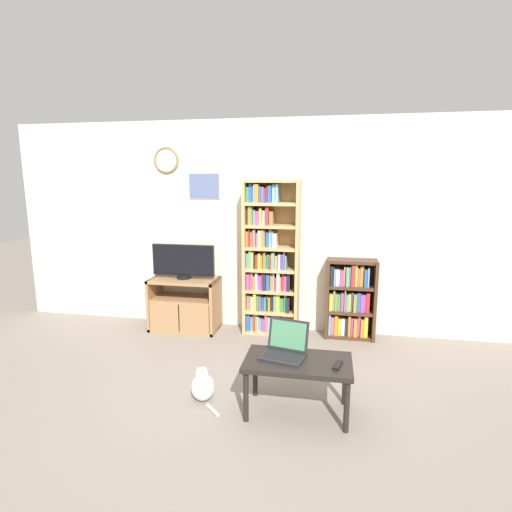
{
  "coord_description": "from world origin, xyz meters",
  "views": [
    {
      "loc": [
        0.76,
        -3.03,
        1.88
      ],
      "look_at": [
        0.01,
        1.0,
        1.09
      ],
      "focal_mm": 28.0,
      "sensor_mm": 36.0,
      "label": 1
    }
  ],
  "objects_px": {
    "tv_stand": "(185,304)",
    "coffee_table": "(298,367)",
    "cat": "(203,386)",
    "television": "(183,261)",
    "laptop": "(285,347)",
    "bookshelf_short": "(350,300)",
    "bookshelf_tall": "(269,262)",
    "remote_near_laptop": "(338,365)"
  },
  "relations": [
    {
      "from": "coffee_table",
      "to": "cat",
      "type": "height_order",
      "value": "coffee_table"
    },
    {
      "from": "bookshelf_short",
      "to": "cat",
      "type": "xyz_separation_m",
      "value": [
        -1.3,
        -1.68,
        -0.34
      ]
    },
    {
      "from": "tv_stand",
      "to": "bookshelf_short",
      "type": "height_order",
      "value": "bookshelf_short"
    },
    {
      "from": "tv_stand",
      "to": "television",
      "type": "xyz_separation_m",
      "value": [
        -0.01,
        0.02,
        0.55
      ]
    },
    {
      "from": "remote_near_laptop",
      "to": "television",
      "type": "bearing_deg",
      "value": 153.07
    },
    {
      "from": "television",
      "to": "laptop",
      "type": "height_order",
      "value": "television"
    },
    {
      "from": "bookshelf_tall",
      "to": "remote_near_laptop",
      "type": "relative_size",
      "value": 11.33
    },
    {
      "from": "cat",
      "to": "remote_near_laptop",
      "type": "bearing_deg",
      "value": -28.3
    },
    {
      "from": "tv_stand",
      "to": "laptop",
      "type": "relative_size",
      "value": 2.12
    },
    {
      "from": "bookshelf_tall",
      "to": "remote_near_laptop",
      "type": "distance_m",
      "value": 1.99
    },
    {
      "from": "bookshelf_short",
      "to": "remote_near_laptop",
      "type": "distance_m",
      "value": 1.79
    },
    {
      "from": "laptop",
      "to": "remote_near_laptop",
      "type": "height_order",
      "value": "laptop"
    },
    {
      "from": "bookshelf_short",
      "to": "cat",
      "type": "height_order",
      "value": "bookshelf_short"
    },
    {
      "from": "bookshelf_short",
      "to": "coffee_table",
      "type": "distance_m",
      "value": 1.8
    },
    {
      "from": "bookshelf_tall",
      "to": "coffee_table",
      "type": "height_order",
      "value": "bookshelf_tall"
    },
    {
      "from": "television",
      "to": "laptop",
      "type": "relative_size",
      "value": 1.97
    },
    {
      "from": "tv_stand",
      "to": "coffee_table",
      "type": "relative_size",
      "value": 0.99
    },
    {
      "from": "bookshelf_tall",
      "to": "coffee_table",
      "type": "distance_m",
      "value": 1.85
    },
    {
      "from": "laptop",
      "to": "remote_near_laptop",
      "type": "bearing_deg",
      "value": -3.8
    },
    {
      "from": "bookshelf_short",
      "to": "coffee_table",
      "type": "height_order",
      "value": "bookshelf_short"
    },
    {
      "from": "television",
      "to": "coffee_table",
      "type": "height_order",
      "value": "television"
    },
    {
      "from": "television",
      "to": "laptop",
      "type": "bearing_deg",
      "value": -46.79
    },
    {
      "from": "coffee_table",
      "to": "cat",
      "type": "distance_m",
      "value": 0.87
    },
    {
      "from": "tv_stand",
      "to": "television",
      "type": "height_order",
      "value": "television"
    },
    {
      "from": "coffee_table",
      "to": "laptop",
      "type": "distance_m",
      "value": 0.18
    },
    {
      "from": "television",
      "to": "bookshelf_short",
      "type": "bearing_deg",
      "value": 3.0
    },
    {
      "from": "bookshelf_tall",
      "to": "bookshelf_short",
      "type": "distance_m",
      "value": 1.07
    },
    {
      "from": "coffee_table",
      "to": "cat",
      "type": "relative_size",
      "value": 2.24
    },
    {
      "from": "bookshelf_short",
      "to": "laptop",
      "type": "relative_size",
      "value": 2.39
    },
    {
      "from": "coffee_table",
      "to": "laptop",
      "type": "height_order",
      "value": "laptop"
    },
    {
      "from": "bookshelf_short",
      "to": "laptop",
      "type": "height_order",
      "value": "bookshelf_short"
    },
    {
      "from": "tv_stand",
      "to": "coffee_table",
      "type": "height_order",
      "value": "tv_stand"
    },
    {
      "from": "tv_stand",
      "to": "laptop",
      "type": "height_order",
      "value": "laptop"
    },
    {
      "from": "coffee_table",
      "to": "laptop",
      "type": "xyz_separation_m",
      "value": [
        -0.11,
        0.07,
        0.13
      ]
    },
    {
      "from": "tv_stand",
      "to": "cat",
      "type": "bearing_deg",
      "value": -64.47
    },
    {
      "from": "bookshelf_short",
      "to": "cat",
      "type": "relative_size",
      "value": 2.5
    },
    {
      "from": "bookshelf_tall",
      "to": "coffee_table",
      "type": "bearing_deg",
      "value": -73.57
    },
    {
      "from": "tv_stand",
      "to": "remote_near_laptop",
      "type": "relative_size",
      "value": 5.13
    },
    {
      "from": "tv_stand",
      "to": "cat",
      "type": "relative_size",
      "value": 2.23
    },
    {
      "from": "bookshelf_short",
      "to": "television",
      "type": "bearing_deg",
      "value": -177.0
    },
    {
      "from": "bookshelf_short",
      "to": "cat",
      "type": "bearing_deg",
      "value": -127.63
    },
    {
      "from": "laptop",
      "to": "bookshelf_tall",
      "type": "bearing_deg",
      "value": 116.19
    }
  ]
}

